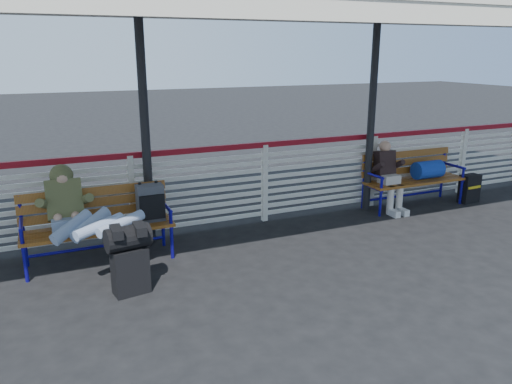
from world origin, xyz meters
name	(u,v)px	position (x,y,z in m)	size (l,w,h in m)	color
ground	(329,267)	(0.00, 0.00, 0.00)	(60.00, 60.00, 0.00)	black
fence	(265,180)	(0.00, 1.90, 0.66)	(12.08, 0.08, 1.24)	silver
canopy	(301,9)	(0.00, 0.87, 3.04)	(12.60, 3.60, 3.16)	silver
luggage_stack	(129,257)	(-2.34, 0.28, 0.42)	(0.50, 0.33, 0.77)	black
bench_left	(115,214)	(-2.33, 1.31, 0.60)	(1.80, 0.56, 0.94)	#96551D
bench_right	(418,172)	(2.73, 1.61, 0.58)	(1.80, 0.56, 0.92)	#96551D
traveler_man	(87,219)	(-2.68, 0.97, 0.69)	(0.94, 1.64, 0.77)	#8A9EBA
companion_person	(389,175)	(2.08, 1.57, 0.60)	(0.32, 0.66, 1.15)	beige
suitcase_side	(469,189)	(3.68, 1.36, 0.25)	(0.37, 0.24, 0.49)	black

